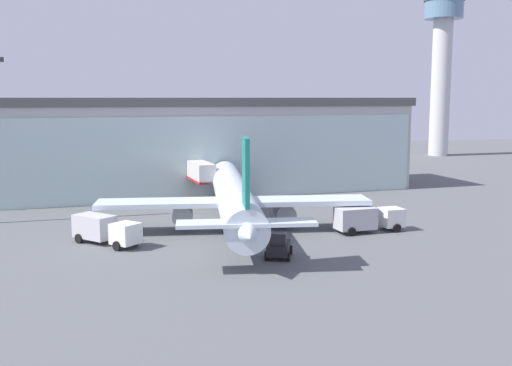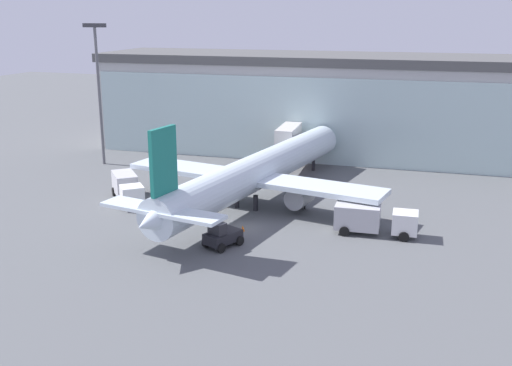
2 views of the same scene
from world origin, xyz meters
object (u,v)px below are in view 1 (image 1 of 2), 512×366
Objects in this scene: fuel_truck at (367,218)px; safety_cone_nose at (270,243)px; airplane at (233,197)px; safety_cone_wingtip at (362,220)px; pushback_tug at (279,247)px; baggage_cart at (271,221)px; catering_truck at (104,229)px; control_tower at (442,60)px; jet_bridge at (195,170)px.

safety_cone_nose is at bearing -168.95° from fuel_truck.
airplane is 14.82m from safety_cone_wingtip.
pushback_tug is at bearing -95.57° from safety_cone_nose.
pushback_tug is 6.64× the size of safety_cone_wingtip.
safety_cone_wingtip is (13.32, 11.76, -0.70)m from pushback_tug.
baggage_cart is at bearing 9.78° from pushback_tug.
fuel_truck is 13.52× the size of safety_cone_wingtip.
baggage_cart is 0.87× the size of pushback_tug.
fuel_truck is at bearing 45.32° from catering_truck.
airplane reaches higher than catering_truck.
control_tower is at bearing 116.55° from baggage_cart.
airplane is (-65.69, -66.71, -19.20)m from control_tower.
control_tower is 5.26× the size of catering_truck.
control_tower is 0.94× the size of airplane.
fuel_truck is at bearing 15.04° from safety_cone_nose.
fuel_truck is at bearing -108.84° from safety_cone_wingtip.
fuel_truck is 13.74m from pushback_tug.
safety_cone_wingtip is (10.20, -1.11, -0.23)m from baggage_cart.
airplane is 12.64m from pushback_tug.
airplane is at bearing 153.96° from fuel_truck.
jet_bridge is 4.06× the size of baggage_cart.
pushback_tug is (-11.73, -7.13, -0.49)m from fuel_truck.
pushback_tug reaches higher than safety_cone_nose.
catering_truck is (-13.30, -3.48, -1.90)m from airplane.
fuel_truck is 11.80m from safety_cone_nose.
airplane is 5.61× the size of catering_truck.
baggage_cart is at bearing -132.85° from control_tower.
airplane is 14.05m from fuel_truck.
baggage_cart is at bearing 142.33° from fuel_truck.
control_tower reaches higher than pushback_tug.
control_tower is at bearing -35.34° from airplane.
fuel_truck is at bearing -35.34° from pushback_tug.
airplane is 12.26× the size of baggage_cart.
airplane is 8.97m from safety_cone_nose.
catering_truck reaches higher than safety_cone_nose.
pushback_tug is (1.17, -12.35, -2.39)m from airplane.
fuel_truck is at bearing -153.67° from jet_bridge.
catering_truck is 2.19× the size of baggage_cart.
fuel_truck is 2.34× the size of baggage_cart.
safety_cone_wingtip is at bearing 30.74° from safety_cone_nose.
catering_truck is at bearing 162.15° from safety_cone_nose.
fuel_truck is (12.90, -5.23, -1.90)m from airplane.
control_tower is 66.51× the size of safety_cone_nose.
fuel_truck is (26.21, -1.74, 0.00)m from catering_truck.
safety_cone_nose is at bearing -149.26° from safety_cone_wingtip.
safety_cone_nose is at bearing -178.82° from jet_bridge.
catering_truck and fuel_truck have the same top height.
pushback_tug reaches higher than safety_cone_wingtip.
jet_bridge is 24.67m from safety_cone_wingtip.
airplane reaches higher than jet_bridge.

